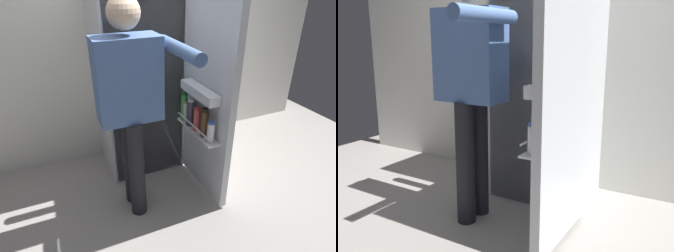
# 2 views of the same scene
# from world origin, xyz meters

# --- Properties ---
(ground_plane) EXTENTS (5.07, 5.07, 0.00)m
(ground_plane) POSITION_xyz_m (0.00, 0.00, 0.00)
(ground_plane) COLOR gray
(kitchen_wall) EXTENTS (4.40, 0.10, 2.56)m
(kitchen_wall) POSITION_xyz_m (0.00, 0.88, 1.28)
(kitchen_wall) COLOR silver
(kitchen_wall) RESTS_ON ground_plane
(refrigerator) EXTENTS (0.73, 1.23, 1.66)m
(refrigerator) POSITION_xyz_m (0.03, 0.48, 0.83)
(refrigerator) COLOR silver
(refrigerator) RESTS_ON ground_plane
(person) EXTENTS (0.52, 0.73, 1.58)m
(person) POSITION_xyz_m (-0.24, -0.07, 0.95)
(person) COLOR black
(person) RESTS_ON ground_plane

